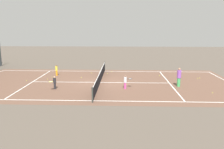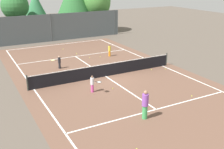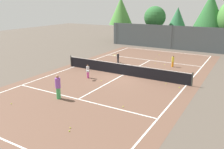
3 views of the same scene
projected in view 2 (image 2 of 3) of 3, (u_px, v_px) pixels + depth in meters
The scene contains 22 objects.
ground_plane at pixel (106, 76), 21.21m from camera, with size 80.00×80.00×0.00m, color brown.
court_surface at pixel (106, 76), 21.21m from camera, with size 13.00×25.00×0.01m.
tennis_net at pixel (106, 70), 21.04m from camera, with size 11.90×0.10×1.10m.
perimeter_fence at pixel (51, 28), 32.28m from camera, with size 18.00×0.12×3.20m.
tree_0 at pixel (95, 1), 37.01m from camera, with size 4.15×4.54×6.63m.
tree_1 at pixel (35, 5), 34.84m from camera, with size 2.75×2.75×5.49m.
tree_2 at pixel (15, 6), 31.96m from camera, with size 3.19×3.19×5.65m.
player_0 at pixel (59, 62), 22.85m from camera, with size 0.81×0.48×1.09m.
player_1 at pixel (110, 50), 26.42m from camera, with size 0.25×0.25×1.15m.
player_2 at pixel (145, 104), 14.64m from camera, with size 0.35×0.35×1.64m.
player_3 at pixel (93, 84), 18.13m from camera, with size 0.65×0.78×1.15m.
tennis_ball_1 at pixel (192, 96), 17.65m from camera, with size 0.07×0.07×0.07m, color #CCE533.
tennis_ball_2 at pixel (77, 54), 27.35m from camera, with size 0.07×0.07×0.07m, color #CCE533.
tennis_ball_3 at pixel (113, 88), 18.84m from camera, with size 0.07×0.07×0.07m, color #CCE533.
tennis_ball_4 at pixel (90, 58), 26.04m from camera, with size 0.07×0.07×0.07m, color #CCE533.
tennis_ball_5 at pixel (63, 49), 29.16m from camera, with size 0.07×0.07×0.07m, color #CCE533.
tennis_ball_7 at pixel (142, 63), 24.27m from camera, with size 0.07×0.07×0.07m, color #CCE533.
tennis_ball_8 at pixel (166, 69), 22.84m from camera, with size 0.07×0.07×0.07m, color #CCE533.
tennis_ball_9 at pixel (137, 149), 12.20m from camera, with size 0.07×0.07×0.07m, color #CCE533.
tennis_ball_10 at pixel (100, 56), 26.42m from camera, with size 0.07×0.07×0.07m, color #CCE533.
tennis_ball_11 at pixel (151, 70), 22.67m from camera, with size 0.07×0.07×0.07m, color #CCE533.
tennis_ball_12 at pixel (114, 65), 23.81m from camera, with size 0.07×0.07×0.07m, color #CCE533.
Camera 2 is at (-9.06, -17.77, 7.24)m, focal length 44.11 mm.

